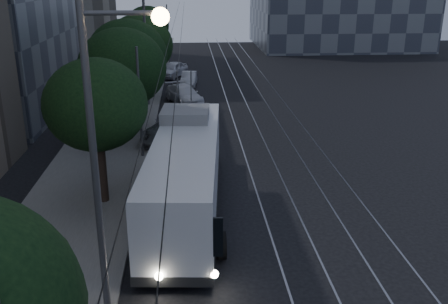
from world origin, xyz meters
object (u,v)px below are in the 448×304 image
object	(u,v)px
trolleybus	(186,172)
streetlamp_far	(151,33)
car_white_b	(184,94)
car_white_c	(189,79)
car_white_a	(172,125)
car_white_d	(172,70)
streetlamp_near	(108,139)
pickup_silver	(175,128)

from	to	relation	value
trolleybus	streetlamp_far	world-z (taller)	streetlamp_far
car_white_b	car_white_c	world-z (taller)	car_white_b
car_white_b	car_white_c	bearing A→B (deg)	66.67
car_white_a	car_white_d	xyz separation A→B (m)	(-0.47, 19.13, 0.04)
streetlamp_near	streetlamp_far	distance (m)	24.94
car_white_a	car_white_c	bearing A→B (deg)	100.07
car_white_c	streetlamp_near	distance (m)	32.78
pickup_silver	streetlamp_far	world-z (taller)	streetlamp_far
car_white_c	streetlamp_far	bearing A→B (deg)	-105.50
pickup_silver	car_white_a	size ratio (longest dim) A/B	1.39
trolleybus	car_white_c	size ratio (longest dim) A/B	3.34
car_white_b	car_white_a	bearing A→B (deg)	-114.94
trolleybus	car_white_a	size ratio (longest dim) A/B	3.00
trolleybus	car_white_c	world-z (taller)	trolleybus
car_white_b	car_white_d	xyz separation A→B (m)	(-1.21, 10.78, 0.05)
trolleybus	car_white_a	world-z (taller)	trolleybus
car_white_c	streetlamp_near	xyz separation A→B (m)	(-2.10, -32.36, 4.80)
car_white_c	car_white_d	xyz separation A→B (m)	(-1.60, 4.13, 0.13)
pickup_silver	streetlamp_near	distance (m)	17.03
pickup_silver	streetlamp_far	size ratio (longest dim) A/B	0.63
car_white_d	streetlamp_near	xyz separation A→B (m)	(-0.50, -36.49, 4.67)
pickup_silver	car_white_d	distance (m)	20.15
car_white_c	streetlamp_far	world-z (taller)	streetlamp_far
car_white_a	car_white_d	bearing A→B (deg)	105.78
car_white_a	car_white_d	world-z (taller)	car_white_d
car_white_d	car_white_a	bearing A→B (deg)	-64.35
car_white_d	streetlamp_far	world-z (taller)	streetlamp_far
pickup_silver	car_white_c	bearing A→B (deg)	107.14
streetlamp_far	car_white_c	bearing A→B (deg)	70.02
car_white_d	streetlamp_far	size ratio (longest dim) A/B	0.48
trolleybus	streetlamp_near	size ratio (longest dim) A/B	1.39
car_white_b	streetlamp_far	xyz separation A→B (m)	(-2.31, -0.78, 4.79)
pickup_silver	car_white_d	world-z (taller)	pickup_silver
trolleybus	streetlamp_far	xyz separation A→B (m)	(-2.50, 18.03, 3.78)
car_white_a	car_white_b	world-z (taller)	car_white_a
car_white_d	car_white_c	bearing A→B (deg)	-44.57
car_white_a	car_white_c	distance (m)	15.04
trolleybus	car_white_d	xyz separation A→B (m)	(-1.40, 29.59, -0.95)
trolleybus	streetlamp_far	distance (m)	18.59
car_white_d	pickup_silver	bearing A→B (deg)	-63.74
pickup_silver	car_white_c	size ratio (longest dim) A/B	1.54
car_white_a	car_white_b	size ratio (longest dim) A/B	0.87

